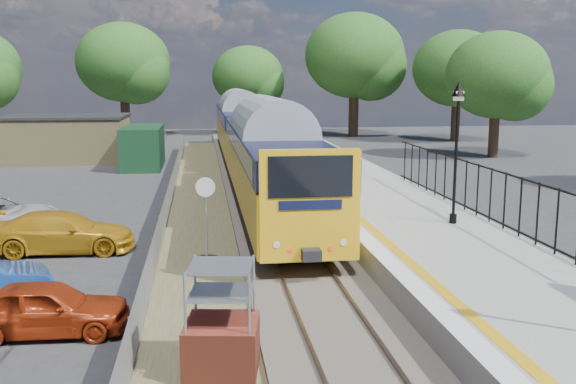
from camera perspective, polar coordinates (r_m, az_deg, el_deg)
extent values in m
plane|color=#2D2D30|center=(14.92, 3.73, -11.82)|extent=(120.00, 120.00, 0.00)
cube|color=#473F38|center=(24.35, -0.92, -2.92)|extent=(3.40, 80.00, 0.20)
cube|color=#4C472D|center=(22.26, -7.76, -4.43)|extent=(2.60, 70.00, 0.06)
cube|color=brown|center=(24.25, -2.61, -2.69)|extent=(0.07, 80.00, 0.14)
cube|color=brown|center=(24.41, 0.76, -2.60)|extent=(0.07, 80.00, 0.14)
cube|color=gray|center=(23.23, 10.02, -2.82)|extent=(5.00, 70.00, 0.90)
cube|color=silver|center=(22.56, 4.60, -1.90)|extent=(0.50, 70.00, 0.01)
cube|color=gold|center=(22.67, 5.84, -1.86)|extent=(0.30, 70.00, 0.01)
cylinder|color=black|center=(21.64, 14.45, -2.30)|extent=(0.24, 0.24, 0.30)
cylinder|color=black|center=(21.34, 14.67, 2.56)|extent=(0.10, 0.10, 3.70)
cube|color=black|center=(21.19, 14.90, 7.80)|extent=(0.08, 0.08, 0.30)
cube|color=beige|center=(21.18, 14.92, 8.26)|extent=(0.26, 0.26, 0.30)
cone|color=black|center=(21.18, 14.95, 8.88)|extent=(0.44, 0.44, 0.50)
cube|color=black|center=(18.81, 22.20, 0.41)|extent=(0.05, 26.00, 0.05)
cube|color=tan|center=(46.66, -19.11, 4.47)|extent=(8.00, 6.00, 3.00)
cube|color=black|center=(46.55, -19.22, 6.36)|extent=(8.20, 6.20, 0.15)
cube|color=#163C1D|center=(41.95, -12.76, 3.94)|extent=(2.40, 6.00, 2.60)
cylinder|color=#332319|center=(64.08, -14.24, 6.44)|extent=(0.88, 0.88, 3.85)
ellipsoid|color=#1C4B19|center=(63.99, -14.44, 11.11)|extent=(8.80, 8.80, 7.48)
cylinder|color=#332319|center=(65.86, -3.54, 6.51)|extent=(0.72, 0.72, 3.15)
ellipsoid|color=#1C4B19|center=(65.74, -3.58, 10.23)|extent=(7.20, 7.20, 6.12)
cylinder|color=#332319|center=(63.41, 5.84, 6.82)|extent=(0.96, 0.96, 4.20)
ellipsoid|color=#1C4B19|center=(63.36, 5.93, 11.97)|extent=(9.60, 9.60, 8.16)
cylinder|color=#332319|center=(60.18, 14.65, 6.05)|extent=(0.80, 0.80, 3.50)
ellipsoid|color=#1C4B19|center=(60.07, 14.85, 10.57)|extent=(8.00, 8.00, 6.80)
cylinder|color=#332319|center=(48.44, 17.81, 4.81)|extent=(0.72, 0.72, 3.15)
ellipsoid|color=#1C4B19|center=(48.28, 18.09, 9.87)|extent=(7.20, 7.20, 6.12)
cube|color=gold|center=(26.89, -1.66, 1.75)|extent=(2.80, 20.00, 1.90)
cube|color=black|center=(26.73, -1.68, 4.51)|extent=(2.82, 20.00, 0.90)
cube|color=black|center=(26.73, -1.68, 4.51)|extent=(2.82, 18.00, 0.70)
cube|color=black|center=(27.08, -1.65, -0.72)|extent=(2.00, 18.00, 0.45)
cube|color=gold|center=(47.30, -4.31, 5.28)|extent=(2.80, 20.00, 1.90)
cube|color=black|center=(47.21, -4.33, 6.86)|extent=(2.82, 20.00, 0.90)
cube|color=black|center=(47.21, -4.33, 6.86)|extent=(2.82, 18.00, 0.70)
cube|color=black|center=(47.41, -4.29, 3.86)|extent=(2.00, 18.00, 0.45)
cube|color=black|center=(16.68, 2.03, 1.37)|extent=(2.24, 0.04, 1.10)
cube|color=brown|center=(12.55, -5.89, -13.62)|extent=(1.54, 1.54, 1.04)
cylinder|color=#999EA3|center=(18.67, -7.28, -3.35)|extent=(0.06, 0.06, 2.51)
cylinder|color=silver|center=(18.37, -7.36, 0.43)|extent=(0.56, 0.11, 0.56)
imported|color=#9E2D0E|center=(15.19, -20.70, -9.62)|extent=(3.60, 1.56, 1.21)
imported|color=#BF8616|center=(22.01, -19.40, -3.39)|extent=(4.60, 1.96, 1.32)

